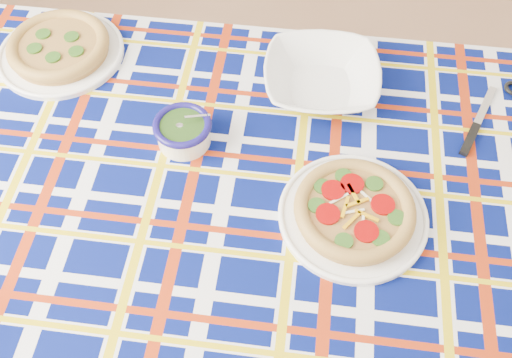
# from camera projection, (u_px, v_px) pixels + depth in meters

# --- Properties ---
(dining_table) EXTENTS (1.53, 0.99, 0.71)m
(dining_table) POSITION_uv_depth(u_px,v_px,m) (260.00, 214.00, 1.16)
(dining_table) COLOR brown
(dining_table) RESTS_ON floor
(tablecloth) EXTENTS (1.57, 1.02, 0.10)m
(tablecloth) POSITION_uv_depth(u_px,v_px,m) (260.00, 208.00, 1.14)
(tablecloth) COLOR #040E54
(tablecloth) RESTS_ON dining_table
(main_focaccia_plate) EXTENTS (0.32, 0.32, 0.06)m
(main_focaccia_plate) POSITION_uv_depth(u_px,v_px,m) (354.00, 210.00, 1.05)
(main_focaccia_plate) COLOR olive
(main_focaccia_plate) RESTS_ON tablecloth
(pesto_bowl) EXTENTS (0.13, 0.13, 0.07)m
(pesto_bowl) POSITION_uv_depth(u_px,v_px,m) (183.00, 130.00, 1.15)
(pesto_bowl) COLOR black
(pesto_bowl) RESTS_ON tablecloth
(serving_bowl) EXTENTS (0.26, 0.26, 0.06)m
(serving_bowl) POSITION_uv_depth(u_px,v_px,m) (321.00, 79.00, 1.24)
(serving_bowl) COLOR white
(serving_bowl) RESTS_ON tablecloth
(second_focaccia_plate) EXTENTS (0.32, 0.32, 0.05)m
(second_focaccia_plate) POSITION_uv_depth(u_px,v_px,m) (59.00, 47.00, 1.30)
(second_focaccia_plate) COLOR olive
(second_focaccia_plate) RESTS_ON tablecloth
(table_knife) EXTENTS (0.11, 0.22, 0.01)m
(table_knife) POSITION_uv_depth(u_px,v_px,m) (484.00, 108.00, 1.22)
(table_knife) COLOR silver
(table_knife) RESTS_ON tablecloth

